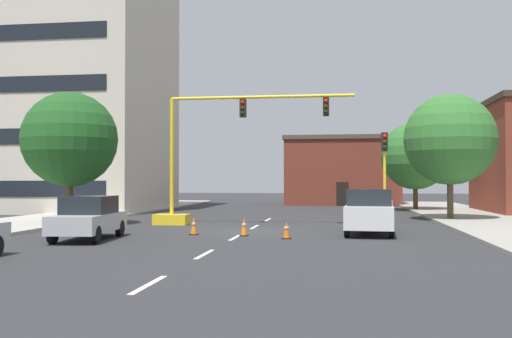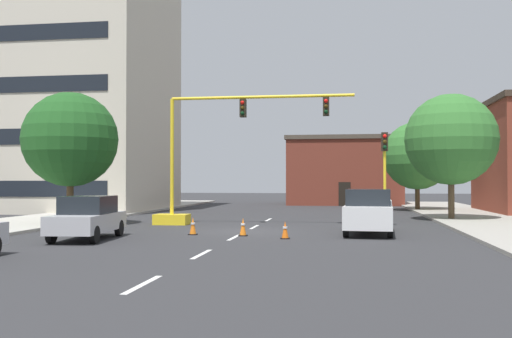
{
  "view_description": "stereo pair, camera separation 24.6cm",
  "coord_description": "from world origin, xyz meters",
  "px_view_note": "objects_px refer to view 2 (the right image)",
  "views": [
    {
      "loc": [
        4.32,
        -26.84,
        2.37
      ],
      "look_at": [
        -0.03,
        3.24,
        2.96
      ],
      "focal_mm": 41.05,
      "sensor_mm": 36.0,
      "label": 1
    },
    {
      "loc": [
        4.57,
        -26.8,
        2.37
      ],
      "look_at": [
        -0.03,
        3.24,
        2.96
      ],
      "focal_mm": 41.05,
      "sensor_mm": 36.0,
      "label": 2
    }
  ],
  "objects_px": {
    "traffic_cone_roadside_a": "(285,230)",
    "traffic_cone_roadside_b": "(193,226)",
    "tree_left_near": "(70,140)",
    "pickup_truck_white": "(369,212)",
    "traffic_cone_roadside_c": "(243,227)",
    "tree_right_mid": "(451,140)",
    "tree_right_far": "(417,156)",
    "traffic_light_pole_right": "(385,157)",
    "traffic_signal_gantry": "(198,181)",
    "sedan_silver_mid_left": "(88,217)"
  },
  "relations": [
    {
      "from": "traffic_light_pole_right",
      "to": "pickup_truck_white",
      "type": "relative_size",
      "value": 0.87
    },
    {
      "from": "tree_right_far",
      "to": "pickup_truck_white",
      "type": "relative_size",
      "value": 1.25
    },
    {
      "from": "traffic_light_pole_right",
      "to": "tree_left_near",
      "type": "height_order",
      "value": "tree_left_near"
    },
    {
      "from": "tree_left_near",
      "to": "traffic_cone_roadside_b",
      "type": "height_order",
      "value": "tree_left_near"
    },
    {
      "from": "pickup_truck_white",
      "to": "traffic_cone_roadside_a",
      "type": "xyz_separation_m",
      "value": [
        -3.44,
        -2.74,
        -0.62
      ]
    },
    {
      "from": "traffic_signal_gantry",
      "to": "pickup_truck_white",
      "type": "distance_m",
      "value": 9.73
    },
    {
      "from": "traffic_signal_gantry",
      "to": "sedan_silver_mid_left",
      "type": "distance_m",
      "value": 8.66
    },
    {
      "from": "traffic_light_pole_right",
      "to": "tree_right_far",
      "type": "distance_m",
      "value": 16.68
    },
    {
      "from": "tree_right_far",
      "to": "pickup_truck_white",
      "type": "height_order",
      "value": "tree_right_far"
    },
    {
      "from": "traffic_cone_roadside_b",
      "to": "tree_right_mid",
      "type": "bearing_deg",
      "value": 40.36
    },
    {
      "from": "traffic_light_pole_right",
      "to": "traffic_cone_roadside_a",
      "type": "xyz_separation_m",
      "value": [
        -4.39,
        -6.68,
        -3.18
      ]
    },
    {
      "from": "sedan_silver_mid_left",
      "to": "traffic_cone_roadside_b",
      "type": "bearing_deg",
      "value": 35.48
    },
    {
      "from": "traffic_light_pole_right",
      "to": "tree_right_mid",
      "type": "xyz_separation_m",
      "value": [
        4.14,
        5.23,
        1.23
      ]
    },
    {
      "from": "traffic_light_pole_right",
      "to": "traffic_cone_roadside_c",
      "type": "height_order",
      "value": "traffic_light_pole_right"
    },
    {
      "from": "pickup_truck_white",
      "to": "tree_left_near",
      "type": "bearing_deg",
      "value": 170.52
    },
    {
      "from": "traffic_signal_gantry",
      "to": "sedan_silver_mid_left",
      "type": "bearing_deg",
      "value": -106.66
    },
    {
      "from": "traffic_signal_gantry",
      "to": "traffic_cone_roadside_b",
      "type": "bearing_deg",
      "value": -77.87
    },
    {
      "from": "pickup_truck_white",
      "to": "traffic_cone_roadside_b",
      "type": "relative_size",
      "value": 7.14
    },
    {
      "from": "tree_right_far",
      "to": "tree_right_mid",
      "type": "xyz_separation_m",
      "value": [
        0.62,
        -11.05,
        0.49
      ]
    },
    {
      "from": "traffic_cone_roadside_a",
      "to": "pickup_truck_white",
      "type": "bearing_deg",
      "value": 38.59
    },
    {
      "from": "tree_right_far",
      "to": "sedan_silver_mid_left",
      "type": "relative_size",
      "value": 1.49
    },
    {
      "from": "pickup_truck_white",
      "to": "traffic_cone_roadside_c",
      "type": "relative_size",
      "value": 7.07
    },
    {
      "from": "traffic_cone_roadside_b",
      "to": "traffic_cone_roadside_c",
      "type": "bearing_deg",
      "value": -4.63
    },
    {
      "from": "tree_right_far",
      "to": "tree_left_near",
      "type": "height_order",
      "value": "tree_left_near"
    },
    {
      "from": "traffic_cone_roadside_a",
      "to": "tree_right_mid",
      "type": "bearing_deg",
      "value": 54.37
    },
    {
      "from": "tree_right_far",
      "to": "traffic_cone_roadside_b",
      "type": "distance_m",
      "value": 25.24
    },
    {
      "from": "traffic_cone_roadside_a",
      "to": "traffic_cone_roadside_c",
      "type": "height_order",
      "value": "traffic_cone_roadside_c"
    },
    {
      "from": "tree_left_near",
      "to": "traffic_cone_roadside_a",
      "type": "distance_m",
      "value": 13.68
    },
    {
      "from": "tree_left_near",
      "to": "sedan_silver_mid_left",
      "type": "xyz_separation_m",
      "value": [
        4.11,
        -6.77,
        -3.62
      ]
    },
    {
      "from": "traffic_light_pole_right",
      "to": "tree_right_far",
      "type": "height_order",
      "value": "tree_right_far"
    },
    {
      "from": "tree_left_near",
      "to": "traffic_cone_roadside_a",
      "type": "relative_size",
      "value": 9.79
    },
    {
      "from": "traffic_cone_roadside_c",
      "to": "tree_right_mid",
      "type": "bearing_deg",
      "value": 46.4
    },
    {
      "from": "traffic_light_pole_right",
      "to": "traffic_cone_roadside_a",
      "type": "relative_size",
      "value": 6.7
    },
    {
      "from": "traffic_cone_roadside_a",
      "to": "traffic_signal_gantry",
      "type": "bearing_deg",
      "value": 128.52
    },
    {
      "from": "traffic_cone_roadside_a",
      "to": "traffic_cone_roadside_b",
      "type": "relative_size",
      "value": 0.93
    },
    {
      "from": "tree_left_near",
      "to": "traffic_cone_roadside_b",
      "type": "bearing_deg",
      "value": -28.25
    },
    {
      "from": "tree_left_near",
      "to": "pickup_truck_white",
      "type": "height_order",
      "value": "tree_left_near"
    },
    {
      "from": "traffic_signal_gantry",
      "to": "tree_right_far",
      "type": "bearing_deg",
      "value": 50.77
    },
    {
      "from": "tree_left_near",
      "to": "traffic_light_pole_right",
      "type": "bearing_deg",
      "value": 4.83
    },
    {
      "from": "traffic_cone_roadside_c",
      "to": "tree_left_near",
      "type": "bearing_deg",
      "value": 156.49
    },
    {
      "from": "traffic_signal_gantry",
      "to": "traffic_cone_roadside_b",
      "type": "distance_m",
      "value": 6.03
    },
    {
      "from": "tree_right_mid",
      "to": "traffic_cone_roadside_b",
      "type": "distance_m",
      "value": 17.21
    },
    {
      "from": "pickup_truck_white",
      "to": "traffic_cone_roadside_c",
      "type": "xyz_separation_m",
      "value": [
        -5.34,
        -1.79,
        -0.59
      ]
    },
    {
      "from": "sedan_silver_mid_left",
      "to": "traffic_cone_roadside_b",
      "type": "distance_m",
      "value": 4.51
    },
    {
      "from": "traffic_cone_roadside_b",
      "to": "traffic_cone_roadside_a",
      "type": "bearing_deg",
      "value": -15.33
    },
    {
      "from": "tree_right_mid",
      "to": "traffic_cone_roadside_b",
      "type": "bearing_deg",
      "value": -139.64
    },
    {
      "from": "sedan_silver_mid_left",
      "to": "traffic_cone_roadside_c",
      "type": "distance_m",
      "value": 6.39
    },
    {
      "from": "tree_right_far",
      "to": "tree_left_near",
      "type": "bearing_deg",
      "value": -138.3
    },
    {
      "from": "traffic_light_pole_right",
      "to": "tree_right_far",
      "type": "relative_size",
      "value": 0.7
    },
    {
      "from": "traffic_light_pole_right",
      "to": "tree_left_near",
      "type": "relative_size",
      "value": 0.68
    }
  ]
}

